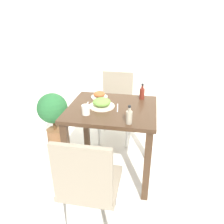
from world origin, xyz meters
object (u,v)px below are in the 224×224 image
at_px(side_plate, 99,95).
at_px(potted_plant_left, 53,114).
at_px(sauce_bottle, 129,117).
at_px(drink_cup, 86,110).
at_px(food_plate, 102,103).
at_px(condiment_bottle, 142,93).
at_px(chair_far, 116,103).
at_px(chair_near, 88,183).

bearing_deg(side_plate, potted_plant_left, 169.05).
bearing_deg(sauce_bottle, drink_cup, 165.39).
relative_size(food_plate, side_plate, 1.41).
bearing_deg(potted_plant_left, condiment_bottle, -3.93).
xyz_separation_m(chair_far, condiment_bottle, (0.34, -0.48, 0.34)).
xyz_separation_m(drink_cup, sauce_bottle, (0.39, -0.10, 0.02)).
xyz_separation_m(chair_near, condiment_bottle, (0.31, 0.99, 0.34)).
relative_size(food_plate, condiment_bottle, 1.48).
distance_m(side_plate, drink_cup, 0.42).
bearing_deg(condiment_bottle, chair_far, 125.50).
height_order(chair_near, side_plate, chair_near).
height_order(chair_far, drink_cup, chair_far).
relative_size(sauce_bottle, potted_plant_left, 0.23).
bearing_deg(chair_near, drink_cup, -73.55).
relative_size(chair_far, potted_plant_left, 1.22).
height_order(chair_far, sauce_bottle, sauce_bottle).
height_order(chair_near, chair_far, same).
bearing_deg(food_plate, condiment_bottle, 37.15).
distance_m(side_plate, potted_plant_left, 0.70).
height_order(chair_far, food_plate, chair_far).
height_order(chair_far, side_plate, chair_far).
xyz_separation_m(chair_near, drink_cup, (-0.16, 0.53, 0.32)).
bearing_deg(condiment_bottle, potted_plant_left, 176.07).
distance_m(chair_far, potted_plant_left, 0.82).
bearing_deg(sauce_bottle, condiment_bottle, 82.71).
xyz_separation_m(chair_far, food_plate, (-0.02, -0.76, 0.31)).
distance_m(chair_far, side_plate, 0.62).
bearing_deg(chair_near, sauce_bottle, -118.95).
height_order(condiment_bottle, potted_plant_left, condiment_bottle).
relative_size(chair_far, food_plate, 3.61).
height_order(sauce_bottle, potted_plant_left, sauce_bottle).
xyz_separation_m(side_plate, sauce_bottle, (0.37, -0.52, 0.04)).
bearing_deg(drink_cup, chair_near, -73.55).
relative_size(chair_near, chair_far, 1.00).
bearing_deg(sauce_bottle, potted_plant_left, 147.03).
xyz_separation_m(chair_far, sauce_bottle, (0.27, -1.05, 0.34)).
bearing_deg(drink_cup, chair_far, 82.75).
bearing_deg(drink_cup, sauce_bottle, -14.61).
bearing_deg(sauce_bottle, chair_near, -118.95).
relative_size(chair_near, sauce_bottle, 5.34).
bearing_deg(chair_far, side_plate, -100.42).
bearing_deg(side_plate, drink_cup, -93.16).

